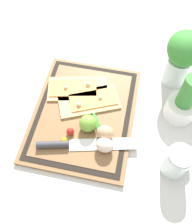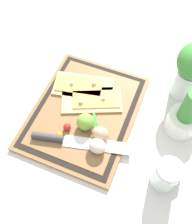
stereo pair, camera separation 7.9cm
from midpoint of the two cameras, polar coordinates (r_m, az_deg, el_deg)
The scene contains 14 objects.
ground_plane at distance 0.89m, azimuth 0.02°, elevation -0.43°, with size 6.00×6.00×0.00m, color silver.
cutting_board at distance 0.89m, azimuth 0.02°, elevation -0.17°, with size 0.43×0.34×0.02m.
pizza_slice_near at distance 0.93m, azimuth -0.54°, elevation 5.49°, with size 0.14×0.23×0.02m.
pizza_slice_far at distance 0.90m, azimuth 1.75°, elevation 2.45°, with size 0.18×0.23×0.02m.
knife at distance 0.82m, azimuth -4.08°, elevation -6.27°, with size 0.10×0.31×0.02m.
egg_brown at distance 0.81m, azimuth 3.73°, elevation -4.98°, with size 0.05×0.06×0.05m, color tan.
egg_pink at distance 0.80m, azimuth 3.13°, elevation -7.64°, with size 0.05×0.06×0.05m, color beige.
lime at distance 0.83m, azimuth 0.40°, elevation -2.38°, with size 0.06×0.06×0.06m, color #70A838.
cherry_tomato_red at distance 0.84m, azimuth -3.65°, elevation -3.50°, with size 0.02×0.02×0.02m, color red.
cherry_tomato_yellow at distance 0.83m, azimuth -5.28°, elevation -5.20°, with size 0.02×0.02×0.02m, color orange.
scallion_bunch at distance 0.88m, azimuth 1.82°, elevation 0.87°, with size 0.23×0.15×0.01m.
herb_pot at distance 0.87m, azimuth 21.30°, elevation -1.28°, with size 0.10×0.10×0.19m.
sauce_jar at distance 0.79m, azimuth 17.73°, elevation -13.27°, with size 0.08×0.08×0.11m.
herb_glass at distance 0.91m, azimuth 22.59°, elevation 8.56°, with size 0.13×0.11×0.22m.
Camera 2 is at (0.41, 0.21, 0.77)m, focal length 42.00 mm.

